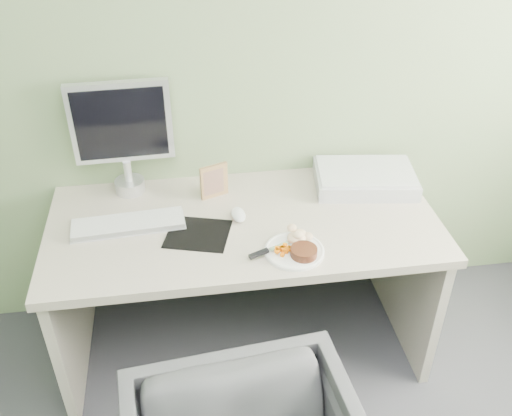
{
  "coord_description": "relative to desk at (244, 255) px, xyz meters",
  "views": [
    {
      "loc": [
        -0.23,
        -0.25,
        2.1
      ],
      "look_at": [
        0.03,
        1.5,
        0.88
      ],
      "focal_mm": 40.0,
      "sensor_mm": 36.0,
      "label": 1
    }
  ],
  "objects": [
    {
      "name": "wall_back",
      "position": [
        0.0,
        0.38,
        0.8
      ],
      "size": [
        3.5,
        0.0,
        3.5
      ],
      "primitive_type": "plane",
      "rotation": [
        1.57,
        0.0,
        0.0
      ],
      "color": "#71855D",
      "rests_on": "floor"
    },
    {
      "name": "desk",
      "position": [
        0.0,
        0.0,
        0.0
      ],
      "size": [
        1.6,
        0.75,
        0.73
      ],
      "color": "beige",
      "rests_on": "floor"
    },
    {
      "name": "plate",
      "position": [
        0.16,
        -0.23,
        0.19
      ],
      "size": [
        0.23,
        0.23,
        0.01
      ],
      "primitive_type": "cylinder",
      "color": "white",
      "rests_on": "desk"
    },
    {
      "name": "steak",
      "position": [
        0.19,
        -0.27,
        0.21
      ],
      "size": [
        0.11,
        0.11,
        0.03
      ],
      "primitive_type": "cylinder",
      "rotation": [
        0.0,
        0.0,
        0.06
      ],
      "color": "black",
      "rests_on": "plate"
    },
    {
      "name": "potato_pile",
      "position": [
        0.19,
        -0.17,
        0.22
      ],
      "size": [
        0.11,
        0.09,
        0.05
      ],
      "primitive_type": "ellipsoid",
      "rotation": [
        0.0,
        0.0,
        0.21
      ],
      "color": "tan",
      "rests_on": "plate"
    },
    {
      "name": "carrot_heap",
      "position": [
        0.12,
        -0.24,
        0.21
      ],
      "size": [
        0.07,
        0.06,
        0.04
      ],
      "primitive_type": "cube",
      "rotation": [
        0.0,
        0.0,
        0.42
      ],
      "color": "orange",
      "rests_on": "plate"
    },
    {
      "name": "steak_knife",
      "position": [
        0.06,
        -0.24,
        0.21
      ],
      "size": [
        0.2,
        0.1,
        0.02
      ],
      "rotation": [
        0.0,
        0.0,
        0.41
      ],
      "color": "silver",
      "rests_on": "plate"
    },
    {
      "name": "mousepad",
      "position": [
        -0.19,
        -0.07,
        0.18
      ],
      "size": [
        0.29,
        0.27,
        0.0
      ],
      "primitive_type": "cube",
      "rotation": [
        0.0,
        0.0,
        -0.28
      ],
      "color": "black",
      "rests_on": "desk"
    },
    {
      "name": "keyboard",
      "position": [
        -0.47,
        0.03,
        0.2
      ],
      "size": [
        0.45,
        0.16,
        0.02
      ],
      "primitive_type": "cube",
      "rotation": [
        0.0,
        0.0,
        0.07
      ],
      "color": "white",
      "rests_on": "desk"
    },
    {
      "name": "computer_mouse",
      "position": [
        -0.02,
        0.02,
        0.2
      ],
      "size": [
        0.07,
        0.11,
        0.04
      ],
      "primitive_type": "ellipsoid",
      "rotation": [
        0.0,
        0.0,
        0.1
      ],
      "color": "white",
      "rests_on": "desk"
    },
    {
      "name": "photo_frame",
      "position": [
        -0.1,
        0.2,
        0.26
      ],
      "size": [
        0.12,
        0.06,
        0.16
      ],
      "primitive_type": "cube",
      "rotation": [
        0.0,
        0.0,
        0.36
      ],
      "color": "#A6824D",
      "rests_on": "desk"
    },
    {
      "name": "eyedrop_bottle",
      "position": [
        -0.08,
        0.22,
        0.21
      ],
      "size": [
        0.02,
        0.02,
        0.06
      ],
      "color": "white",
      "rests_on": "desk"
    },
    {
      "name": "scanner",
      "position": [
        0.57,
        0.19,
        0.22
      ],
      "size": [
        0.47,
        0.35,
        0.07
      ],
      "primitive_type": "cube",
      "rotation": [
        0.0,
        0.0,
        -0.14
      ],
      "color": "silver",
      "rests_on": "desk"
    },
    {
      "name": "monitor",
      "position": [
        -0.47,
        0.31,
        0.46
      ],
      "size": [
        0.42,
        0.13,
        0.5
      ],
      "rotation": [
        0.0,
        0.0,
        0.03
      ],
      "color": "silver",
      "rests_on": "desk"
    }
  ]
}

